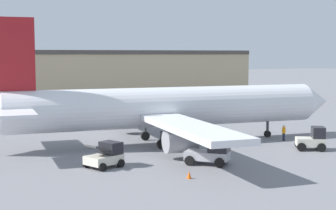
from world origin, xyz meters
TOP-DOWN VIEW (x-y plane):
  - ground_plane at (0.00, 0.00)m, footprint 400.00×400.00m
  - terminal_building at (0.47, 40.44)m, footprint 65.17×12.49m
  - airplane at (-0.97, 0.09)m, footprint 39.08×35.15m
  - ground_crew_worker at (11.38, -3.71)m, footprint 0.35×0.35m
  - baggage_tug at (-1.15, -10.42)m, footprint 3.69×3.69m
  - belt_loader_truck at (-9.04, -7.54)m, footprint 3.22×2.94m
  - pushback_tug at (10.55, -8.96)m, footprint 3.21×3.01m
  - safety_cone_near at (-4.90, -13.71)m, footprint 0.36×0.36m

SIDE VIEW (x-z plane):
  - ground_plane at x=0.00m, z-range 0.00..0.00m
  - safety_cone_near at x=-4.90m, z-range 0.00..0.55m
  - ground_crew_worker at x=11.38m, z-range 0.05..1.66m
  - belt_loader_truck at x=-9.04m, z-range -0.04..1.90m
  - baggage_tug at x=-1.15m, z-range -0.05..2.01m
  - pushback_tug at x=10.55m, z-range -0.09..2.08m
  - airplane at x=-0.97m, z-range -2.45..9.65m
  - terminal_building at x=0.47m, z-range 0.01..9.48m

